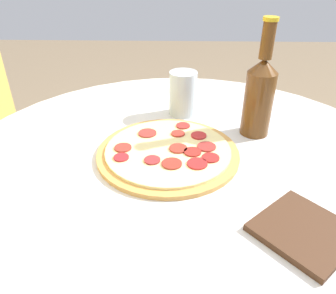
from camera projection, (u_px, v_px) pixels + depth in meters
The scene contains 5 objects.
table at pixel (182, 219), 0.81m from camera, with size 1.04×1.04×0.70m.
pizza at pixel (168, 152), 0.73m from camera, with size 0.31×0.31×0.02m.
beer_bottle at pixel (259, 94), 0.76m from camera, with size 0.07×0.07×0.27m.
pizza_paddle at pixel (325, 243), 0.50m from camera, with size 0.27×0.25×0.02m.
drinking_glass at pixel (183, 94), 0.88m from camera, with size 0.07×0.07×0.12m.
Camera 1 is at (-0.60, 0.02, 1.10)m, focal length 35.00 mm.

